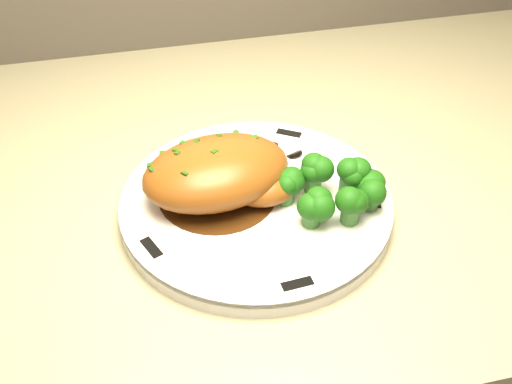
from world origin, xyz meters
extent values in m
cylinder|color=silver|center=(0.36, 1.58, 0.89)|extent=(0.36, 0.36, 0.02)
cube|color=black|center=(0.42, 1.69, 0.90)|extent=(0.03, 0.02, 0.00)
cube|color=black|center=(0.28, 1.68, 0.90)|extent=(0.03, 0.03, 0.00)
cube|color=black|center=(0.24, 1.53, 0.90)|extent=(0.02, 0.03, 0.00)
cube|color=black|center=(0.37, 1.46, 0.90)|extent=(0.03, 0.01, 0.00)
cube|color=black|center=(0.48, 1.55, 0.90)|extent=(0.02, 0.03, 0.00)
cylinder|color=#381D0A|center=(0.32, 1.60, 0.90)|extent=(0.13, 0.13, 0.00)
ellipsoid|color=#924F19|center=(0.32, 1.60, 0.93)|extent=(0.17, 0.13, 0.06)
ellipsoid|color=#924F19|center=(0.37, 1.58, 0.92)|extent=(0.08, 0.06, 0.03)
cube|color=#21460E|center=(0.27, 1.60, 0.96)|extent=(0.01, 0.01, 0.00)
cube|color=#21460E|center=(0.29, 1.60, 0.96)|extent=(0.01, 0.01, 0.00)
cube|color=#21460E|center=(0.31, 1.60, 0.96)|extent=(0.01, 0.01, 0.00)
cube|color=#21460E|center=(0.33, 1.60, 0.96)|extent=(0.01, 0.01, 0.00)
cube|color=#21460E|center=(0.35, 1.61, 0.96)|extent=(0.01, 0.01, 0.00)
cube|color=#21460E|center=(0.37, 1.61, 0.96)|extent=(0.01, 0.01, 0.00)
cylinder|color=black|center=(0.41, 1.66, 0.90)|extent=(0.02, 0.01, 0.01)
cylinder|color=black|center=(0.41, 1.66, 0.91)|extent=(0.02, 0.02, 0.01)
cylinder|color=black|center=(0.40, 1.67, 0.91)|extent=(0.02, 0.02, 0.01)
cylinder|color=black|center=(0.39, 1.68, 0.90)|extent=(0.02, 0.02, 0.01)
cylinder|color=black|center=(0.38, 1.68, 0.91)|extent=(0.02, 0.02, 0.01)
cylinder|color=black|center=(0.37, 1.68, 0.91)|extent=(0.02, 0.02, 0.01)
cylinder|color=black|center=(0.36, 1.67, 0.90)|extent=(0.02, 0.02, 0.01)
cylinder|color=black|center=(0.35, 1.66, 0.91)|extent=(0.02, 0.02, 0.00)
cylinder|color=black|center=(0.35, 1.66, 0.91)|extent=(0.02, 0.02, 0.01)
cylinder|color=black|center=(0.35, 1.65, 0.90)|extent=(0.03, 0.02, 0.02)
cylinder|color=black|center=(0.36, 1.64, 0.91)|extent=(0.03, 0.03, 0.01)
cylinder|color=black|center=(0.37, 1.64, 0.91)|extent=(0.03, 0.03, 0.01)
cylinder|color=black|center=(0.38, 1.64, 0.90)|extent=(0.02, 0.02, 0.01)
cylinder|color=black|center=(0.39, 1.64, 0.91)|extent=(0.03, 0.03, 0.01)
cylinder|color=black|center=(0.40, 1.64, 0.91)|extent=(0.03, 0.03, 0.02)
cylinder|color=black|center=(0.41, 1.65, 0.90)|extent=(0.03, 0.03, 0.02)
cylinder|color=#3E7531|center=(0.39, 1.57, 0.91)|extent=(0.02, 0.02, 0.02)
sphere|color=#0D3808|center=(0.39, 1.57, 0.93)|extent=(0.03, 0.03, 0.03)
cylinder|color=#3E7531|center=(0.42, 1.58, 0.91)|extent=(0.02, 0.02, 0.02)
sphere|color=#0D3808|center=(0.42, 1.58, 0.93)|extent=(0.03, 0.03, 0.03)
cylinder|color=#3E7531|center=(0.45, 1.56, 0.91)|extent=(0.02, 0.02, 0.02)
sphere|color=#0D3808|center=(0.45, 1.56, 0.93)|extent=(0.03, 0.03, 0.03)
cylinder|color=#3E7531|center=(0.40, 1.53, 0.91)|extent=(0.02, 0.02, 0.02)
sphere|color=#0D3808|center=(0.40, 1.53, 0.93)|extent=(0.03, 0.03, 0.03)
cylinder|color=#3E7531|center=(0.44, 1.53, 0.91)|extent=(0.02, 0.02, 0.02)
sphere|color=#0D3808|center=(0.44, 1.53, 0.93)|extent=(0.03, 0.03, 0.03)
cylinder|color=#3E7531|center=(0.47, 1.54, 0.91)|extent=(0.02, 0.02, 0.02)
sphere|color=#0D3808|center=(0.47, 1.54, 0.93)|extent=(0.03, 0.03, 0.03)
camera|label=1|loc=(0.24, 1.08, 1.35)|focal=45.00mm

